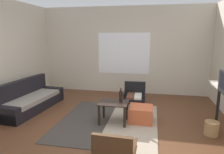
{
  "coord_description": "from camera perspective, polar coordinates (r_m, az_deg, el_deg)",
  "views": [
    {
      "loc": [
        0.93,
        -3.43,
        1.82
      ],
      "look_at": [
        0.02,
        1.04,
        0.89
      ],
      "focal_mm": 32.99,
      "sensor_mm": 36.0,
      "label": 1
    }
  ],
  "objects": [
    {
      "name": "ground_plane",
      "position": [
        3.99,
        -3.43,
        -15.66
      ],
      "size": [
        7.8,
        7.8,
        0.0
      ],
      "primitive_type": "plane",
      "color": "#56331E"
    },
    {
      "name": "far_wall_with_window",
      "position": [
        6.57,
        3.31,
        7.36
      ],
      "size": [
        5.6,
        0.13,
        2.7
      ],
      "color": "beige",
      "rests_on": "ground"
    },
    {
      "name": "area_rug",
      "position": [
        4.53,
        -1.01,
        -12.11
      ],
      "size": [
        2.06,
        2.35,
        0.01
      ],
      "color": "#38332D",
      "rests_on": "ground"
    },
    {
      "name": "couch",
      "position": [
        5.55,
        -21.97,
        -6.06
      ],
      "size": [
        0.87,
        1.97,
        0.73
      ],
      "color": "black",
      "rests_on": "ground"
    },
    {
      "name": "coffee_table",
      "position": [
        4.34,
        0.44,
        -8.25
      ],
      "size": [
        0.6,
        0.48,
        0.45
      ],
      "color": "black",
      "rests_on": "ground"
    },
    {
      "name": "armchair_by_window",
      "position": [
        5.68,
        6.25,
        -4.69
      ],
      "size": [
        0.6,
        0.6,
        0.55
      ],
      "color": "black",
      "rests_on": "ground"
    },
    {
      "name": "armchair_striped_foreground",
      "position": [
        3.05,
        0.74,
        -19.69
      ],
      "size": [
        0.58,
        0.56,
        0.54
      ],
      "color": "#472D19",
      "rests_on": "ground"
    },
    {
      "name": "ottoman_orange",
      "position": [
        4.51,
        7.94,
        -10.14
      ],
      "size": [
        0.5,
        0.5,
        0.33
      ],
      "primitive_type": "cube",
      "rotation": [
        0.0,
        0.0,
        -0.01
      ],
      "color": "#BC5633",
      "rests_on": "ground"
    },
    {
      "name": "glass_bottle",
      "position": [
        4.32,
        2.45,
        -5.29
      ],
      "size": [
        0.07,
        0.07,
        0.29
      ],
      "color": "black",
      "rests_on": "coffee_table"
    },
    {
      "name": "wicker_basket",
      "position": [
        4.33,
        25.85,
        -12.67
      ],
      "size": [
        0.25,
        0.25,
        0.26
      ],
      "primitive_type": "cylinder",
      "color": "#9E7A4C",
      "rests_on": "ground"
    }
  ]
}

